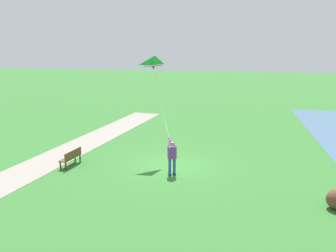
# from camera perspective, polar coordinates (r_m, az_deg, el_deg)

# --- Properties ---
(ground_plane) EXTENTS (120.00, 120.00, 0.00)m
(ground_plane) POSITION_cam_1_polar(r_m,az_deg,el_deg) (19.71, 0.39, -6.25)
(ground_plane) COLOR #33702D
(walkway_path) EXTENTS (7.87, 31.94, 0.02)m
(walkway_path) POSITION_cam_1_polar(r_m,az_deg,el_deg) (20.30, -20.97, -6.57)
(walkway_path) COLOR gray
(walkway_path) RESTS_ON ground
(person_kite_flyer) EXTENTS (0.52, 0.62, 1.83)m
(person_kite_flyer) POSITION_cam_1_polar(r_m,az_deg,el_deg) (18.16, 0.61, -4.49)
(person_kite_flyer) COLOR #232328
(person_kite_flyer) RESTS_ON ground
(flying_kite) EXTENTS (1.73, 2.68, 3.97)m
(flying_kite) POSITION_cam_1_polar(r_m,az_deg,el_deg) (20.01, -2.08, 9.68)
(flying_kite) COLOR green
(park_bench_near_walkway) EXTENTS (0.69, 1.55, 0.88)m
(park_bench_near_walkway) POSITION_cam_1_polar(r_m,az_deg,el_deg) (20.28, -14.73, -4.62)
(park_bench_near_walkway) COLOR brown
(park_bench_near_walkway) RESTS_ON ground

